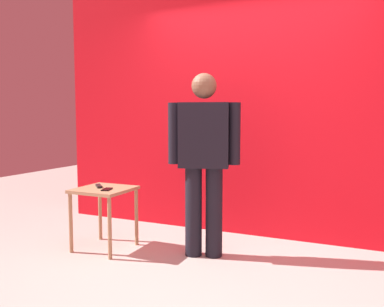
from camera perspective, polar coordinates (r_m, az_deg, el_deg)
ground_plane at (r=3.22m, az=1.71°, el=-17.96°), size 12.00×12.00×0.00m
back_wall_red at (r=4.30m, az=9.05°, el=10.77°), size 4.71×0.12×3.38m
standing_person at (r=3.57m, az=1.72°, el=-0.23°), size 0.66×0.34×1.66m
side_table at (r=3.91m, az=-12.55°, el=-6.28°), size 0.50×0.50×0.59m
cell_phone at (r=3.79m, az=-12.15°, el=-5.06°), size 0.11×0.16×0.01m
tv_remote at (r=3.96m, az=-13.28°, el=-4.57°), size 0.15×0.15×0.02m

